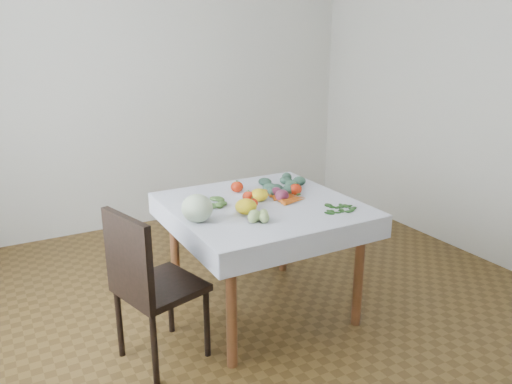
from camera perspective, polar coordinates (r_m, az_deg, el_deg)
ground at (r=3.46m, az=0.67°, el=-13.25°), size 4.00×4.00×0.00m
back_wall at (r=4.83m, az=-11.35°, el=12.21°), size 4.00×0.04×2.70m
table at (r=3.17m, az=0.72°, el=-3.05°), size 1.00×1.00×0.75m
tablecloth at (r=3.14m, az=0.72°, el=-1.35°), size 1.12×1.12×0.01m
chair at (r=2.77m, az=-12.37°, el=-9.70°), size 0.50×0.50×0.90m
cabbage at (r=2.83m, az=-6.74°, el=-1.85°), size 0.18×0.18×0.16m
tomato_a at (r=3.04m, az=-0.44°, el=-1.29°), size 0.08×0.08×0.06m
tomato_b at (r=3.35m, az=-2.19°, el=0.60°), size 0.11×0.11×0.07m
tomato_c at (r=3.16m, az=-0.88°, el=-0.52°), size 0.09×0.09×0.07m
tomato_d at (r=3.31m, az=4.55°, el=0.33°), size 0.09×0.09×0.07m
heirloom_back at (r=3.17m, az=0.37°, el=-0.33°), size 0.12×0.12×0.08m
heirloom_front at (r=2.94m, az=-1.16°, el=-1.66°), size 0.13×0.13×0.09m
onion_a at (r=3.17m, az=2.99°, el=-0.39°), size 0.10×0.10×0.07m
onion_b at (r=3.26m, az=2.32°, el=0.01°), size 0.10×0.10×0.06m
tomatillo_cluster at (r=2.84m, az=0.70°, el=-2.73°), size 0.16×0.13×0.06m
carrot_bunch at (r=3.24m, az=3.37°, el=-0.45°), size 0.19×0.32×0.03m
kale_bunch at (r=3.44m, az=3.13°, el=0.83°), size 0.32×0.32×0.05m
basil_bunch at (r=3.07m, az=9.31°, el=-1.85°), size 0.24×0.18×0.01m
dill_bunch at (r=3.09m, az=-5.58°, el=-1.40°), size 0.26×0.22×0.03m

